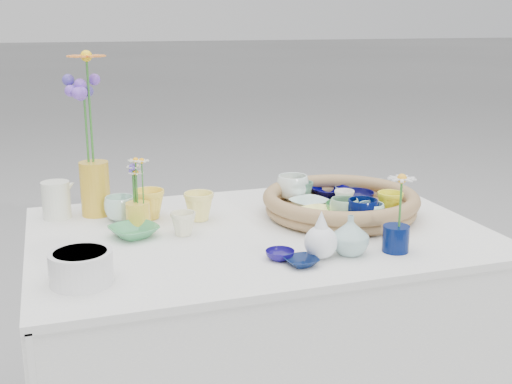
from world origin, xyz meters
name	(u,v)px	position (x,y,z in m)	size (l,w,h in m)	color
wicker_tray	(341,203)	(0.28, 0.05, 0.80)	(0.47, 0.47, 0.08)	brown
tray_ceramic_0	(329,191)	(0.31, 0.21, 0.80)	(0.12, 0.12, 0.03)	#01003E
tray_ceramic_1	(356,197)	(0.36, 0.11, 0.80)	(0.11, 0.11, 0.03)	#080635
tray_ceramic_2	(390,204)	(0.39, -0.05, 0.82)	(0.08, 0.08, 0.07)	yellow
tray_ceramic_3	(345,209)	(0.27, 0.00, 0.80)	(0.11, 0.11, 0.04)	#368144
tray_ceramic_4	(344,210)	(0.24, -0.05, 0.82)	(0.08, 0.08, 0.07)	#89B890
tray_ceramic_5	(309,204)	(0.20, 0.10, 0.80)	(0.11, 0.11, 0.03)	silver
tray_ceramic_6	(293,187)	(0.18, 0.20, 0.82)	(0.10, 0.10, 0.08)	white
tray_ceramic_7	(344,199)	(0.30, 0.06, 0.81)	(0.06, 0.06, 0.06)	silver
tray_ceramic_8	(346,190)	(0.38, 0.22, 0.79)	(0.08, 0.08, 0.02)	#9CC7FC
tray_ceramic_9	(363,211)	(0.28, -0.09, 0.82)	(0.09, 0.09, 0.07)	#000A40
tray_ceramic_10	(318,215)	(0.18, -0.02, 0.80)	(0.12, 0.12, 0.03)	#FFFE84
tray_ceramic_11	(371,214)	(0.30, -0.10, 0.81)	(0.08, 0.08, 0.06)	#ABEBDB
tray_ceramic_12	(304,191)	(0.22, 0.19, 0.81)	(0.06, 0.06, 0.06)	#4F7F66
loose_ceramic_0	(149,204)	(-0.28, 0.20, 0.81)	(0.09, 0.09, 0.09)	yellow
loose_ceramic_1	(199,206)	(-0.14, 0.14, 0.81)	(0.09, 0.09, 0.08)	#FFEF7C
loose_ceramic_2	(134,231)	(-0.34, 0.05, 0.78)	(0.13, 0.13, 0.03)	#3F955A
loose_ceramic_3	(183,224)	(-0.21, 0.02, 0.80)	(0.07, 0.07, 0.07)	#EDEAC0
loose_ceramic_4	(280,255)	(-0.02, -0.24, 0.78)	(0.07, 0.07, 0.02)	#130A5F
loose_ceramic_5	(120,208)	(-0.36, 0.21, 0.80)	(0.09, 0.09, 0.07)	silver
loose_ceramic_6	(301,262)	(0.01, -0.30, 0.77)	(0.08, 0.08, 0.02)	#07153E
fluted_bowl	(81,267)	(-0.50, -0.24, 0.80)	(0.14, 0.14, 0.07)	silver
bud_vase_paleblue	(321,234)	(0.08, -0.26, 0.83)	(0.08, 0.08, 0.13)	white
bud_vase_seafoam	(350,235)	(0.16, -0.26, 0.82)	(0.10, 0.10, 0.10)	#90B3B0
bud_vase_cobalt	(396,239)	(0.28, -0.28, 0.80)	(0.07, 0.07, 0.07)	#021043
single_daisy	(400,203)	(0.28, -0.29, 0.90)	(0.08, 0.08, 0.15)	silver
tall_vase_yellow	(95,189)	(-0.43, 0.29, 0.85)	(0.09, 0.09, 0.17)	gold
gerbera	(90,110)	(-0.42, 0.29, 1.09)	(0.13, 0.13, 0.33)	orange
hydrangea	(86,126)	(-0.44, 0.29, 1.04)	(0.09, 0.09, 0.30)	#483C9C
white_pitcher	(56,200)	(-0.54, 0.29, 0.82)	(0.12, 0.08, 0.11)	silver
daisy_cup	(138,215)	(-0.32, 0.12, 0.80)	(0.07, 0.07, 0.07)	yellow
daisy_posy	(138,180)	(-0.32, 0.13, 0.90)	(0.07, 0.07, 0.13)	beige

